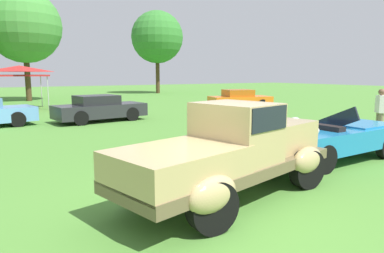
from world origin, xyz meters
name	(u,v)px	position (x,y,z in m)	size (l,w,h in m)	color
ground_plane	(219,207)	(0.00, 0.00, 0.00)	(120.00, 120.00, 0.00)	#4C8433
feature_pickup_truck	(233,150)	(0.48, 0.28, 0.87)	(4.81, 2.60, 1.70)	brown
neighbor_convertible	(333,137)	(4.50, 1.19, 0.58)	(4.27, 1.84, 1.40)	#1E7AB7
show_car_charcoal	(100,109)	(1.41, 11.48, 0.60)	(4.30, 2.19, 1.22)	#28282D
show_car_orange	(240,99)	(10.65, 12.59, 0.60)	(4.11, 2.58, 1.22)	orange
spectator_between_cars	(380,111)	(8.58, 2.35, 0.91)	(0.44, 0.46, 1.69)	#7F7056
canopy_tent_left_field	(20,70)	(-1.11, 19.58, 2.42)	(2.99, 2.99, 2.71)	#B7B7BC
treeline_center	(24,27)	(0.06, 26.63, 5.91)	(5.76, 5.76, 8.80)	#47331E
treeline_mid_right	(157,37)	(14.03, 31.44, 6.23)	(5.77, 5.77, 9.14)	#47331E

